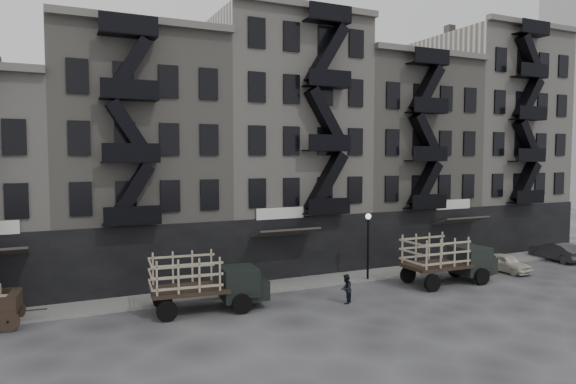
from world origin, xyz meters
name	(u,v)px	position (x,y,z in m)	size (l,w,h in m)	color
ground	(349,297)	(0.00, 0.00, 0.00)	(140.00, 140.00, 0.00)	#38383A
sidewalk	(317,281)	(0.00, 3.75, 0.07)	(55.00, 2.50, 0.15)	slate
building_midwest	(134,162)	(-10.00, 9.83, 7.50)	(10.00, 11.35, 16.20)	gray
building_center	(277,147)	(0.00, 9.82, 8.50)	(10.00, 11.35, 18.20)	#A39F96
building_mideast	(391,160)	(10.00, 9.83, 7.50)	(10.00, 11.35, 16.20)	gray
building_east	(484,143)	(20.00, 9.82, 9.00)	(10.00, 11.35, 19.20)	#A39F96
lamp_post	(368,237)	(3.00, 2.60, 2.78)	(0.36, 0.36, 4.28)	black
stake_truck_west	(206,278)	(-7.96, 0.89, 1.68)	(6.05, 2.93, 2.94)	black
stake_truck_east	(448,256)	(7.12, 0.00, 1.73)	(6.11, 2.64, 3.03)	black
car_east	(506,263)	(13.00, 0.83, 0.61)	(1.44, 3.59, 1.22)	beige
car_far	(557,251)	(19.50, 1.93, 0.69)	(1.45, 4.17, 1.37)	#29292C
pedestrian_mid	(346,289)	(-0.82, -1.02, 0.78)	(0.76, 0.59, 1.57)	black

